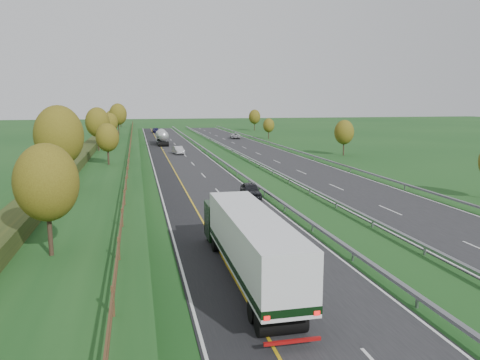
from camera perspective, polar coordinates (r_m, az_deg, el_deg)
The scene contains 19 objects.
ground at distance 72.50m, azimuth -0.09°, elevation 1.69°, with size 400.00×400.00×0.00m, color #184318.
near_carriageway at distance 76.16m, azimuth -6.79°, elevation 2.02°, with size 10.50×200.00×0.04m, color black.
far_carriageway at distance 79.48m, azimuth 5.13°, elevation 2.37°, with size 10.50×200.00×0.04m, color black.
hard_shoulder at distance 75.88m, azimuth -9.61°, elevation 1.93°, with size 3.00×200.00×0.04m, color black.
lane_markings at distance 76.92m, azimuth -2.03°, elevation 2.18°, with size 26.75×200.00×0.01m.
embankment_left at distance 75.88m, azimuth -16.63°, elevation 2.41°, with size 12.00×200.00×2.00m, color #184318.
hedge_left at distance 75.88m, azimuth -18.19°, elevation 3.51°, with size 2.20×180.00×1.10m, color #243415.
fence_left at distance 75.09m, azimuth -13.28°, elevation 3.81°, with size 0.12×189.06×1.20m.
median_barrier_near at distance 76.85m, azimuth -2.57°, elevation 2.60°, with size 0.32×200.00×0.71m.
median_barrier_far at distance 77.88m, azimuth 1.14°, elevation 2.70°, with size 0.32×200.00×0.71m.
outer_barrier_far at distance 81.34m, azimuth 9.04°, elevation 2.88°, with size 0.32×200.00×0.71m.
trees_left at distance 72.05m, azimuth -16.73°, elevation 6.33°, with size 6.64×164.30×7.66m.
trees_far at distance 110.93m, azimuth 7.18°, elevation 6.57°, with size 8.45×118.60×7.12m.
box_lorry at distance 26.07m, azimuth 0.97°, elevation -7.50°, with size 2.58×16.28×4.06m.
road_tanker at distance 110.02m, azimuth -9.46°, elevation 5.25°, with size 2.40×11.22×3.46m.
car_dark_near at distance 48.75m, azimuth 1.30°, elevation -1.25°, with size 1.82×4.53×1.54m, color black.
car_silver_mid at distance 89.55m, azimuth -7.52°, elevation 3.63°, with size 1.58×4.53×1.49m, color #A9A8AD.
car_small_far at distance 151.62m, azimuth -10.22°, elevation 5.98°, with size 2.01×4.94×1.43m, color #13133C.
car_oncoming at distance 125.90m, azimuth -0.60°, elevation 5.44°, with size 2.56×5.54×1.54m, color #B1B0B5.
Camera 1 is at (-7.41, -15.14, 10.00)m, focal length 35.00 mm.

